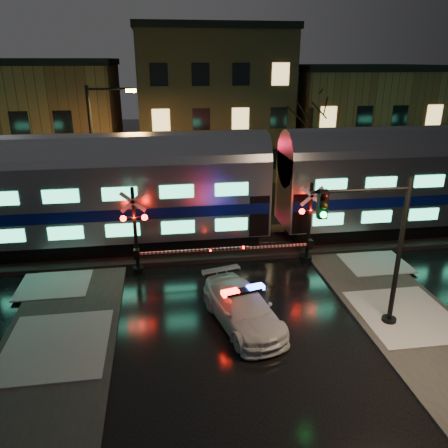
{
  "coord_description": "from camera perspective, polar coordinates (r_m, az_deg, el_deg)",
  "views": [
    {
      "loc": [
        -2.6,
        -16.38,
        9.4
      ],
      "look_at": [
        0.19,
        2.5,
        2.2
      ],
      "focal_mm": 35.0,
      "sensor_mm": 36.0,
      "label": 1
    }
  ],
  "objects": [
    {
      "name": "traffic_light",
      "position": [
        16.23,
        19.26,
        -3.57
      ],
      "size": [
        3.72,
        0.68,
        5.75
      ],
      "rotation": [
        0.0,
        0.0,
        -0.01
      ],
      "color": "black",
      "rests_on": "ground"
    },
    {
      "name": "ballast",
      "position": [
        23.45,
        -1.36,
        -2.65
      ],
      "size": [
        90.0,
        4.2,
        0.24
      ],
      "primitive_type": "cube",
      "color": "black",
      "rests_on": "ground"
    },
    {
      "name": "police_car",
      "position": [
        16.65,
        2.46,
        -10.89
      ],
      "size": [
        2.98,
        5.05,
        1.53
      ],
      "rotation": [
        0.0,
        0.0,
        0.24
      ],
      "color": "silver",
      "rests_on": "ground"
    },
    {
      "name": "building_left",
      "position": [
        40.07,
        -23.93,
        11.93
      ],
      "size": [
        14.0,
        10.0,
        9.0
      ],
      "primitive_type": "cube",
      "color": "brown",
      "rests_on": "ground"
    },
    {
      "name": "ground",
      "position": [
        19.07,
        0.53,
        -8.87
      ],
      "size": [
        120.0,
        120.0,
        0.0
      ],
      "primitive_type": "plane",
      "color": "black",
      "rests_on": "ground"
    },
    {
      "name": "crossing_signal_left",
      "position": [
        20.23,
        -10.45,
        -1.99
      ],
      "size": [
        5.89,
        0.66,
        4.17
      ],
      "color": "black",
      "rests_on": "ground"
    },
    {
      "name": "building_mid",
      "position": [
        39.32,
        -1.72,
        15.33
      ],
      "size": [
        12.0,
        11.0,
        11.5
      ],
      "primitive_type": "cube",
      "color": "brown",
      "rests_on": "ground"
    },
    {
      "name": "train",
      "position": [
        22.95,
        6.57,
        5.34
      ],
      "size": [
        51.0,
        3.12,
        5.92
      ],
      "color": "black",
      "rests_on": "ballast"
    },
    {
      "name": "building_right",
      "position": [
        42.54,
        16.53,
        12.89
      ],
      "size": [
        12.0,
        10.0,
        8.5
      ],
      "primitive_type": "cube",
      "color": "brown",
      "rests_on": "ground"
    },
    {
      "name": "sidewalk_left",
      "position": [
        14.5,
        -23.5,
        -21.5
      ],
      "size": [
        4.0,
        20.0,
        0.12
      ],
      "primitive_type": "cube",
      "color": "#2D2D2D",
      "rests_on": "ground"
    },
    {
      "name": "crossing_signal_right",
      "position": [
        21.26,
        10.16,
        -0.98
      ],
      "size": [
        5.72,
        0.65,
        4.05
      ],
      "color": "black",
      "rests_on": "ground"
    },
    {
      "name": "streetlight",
      "position": [
        26.05,
        -16.12,
        9.43
      ],
      "size": [
        2.72,
        0.28,
        8.12
      ],
      "color": "black",
      "rests_on": "ground"
    }
  ]
}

